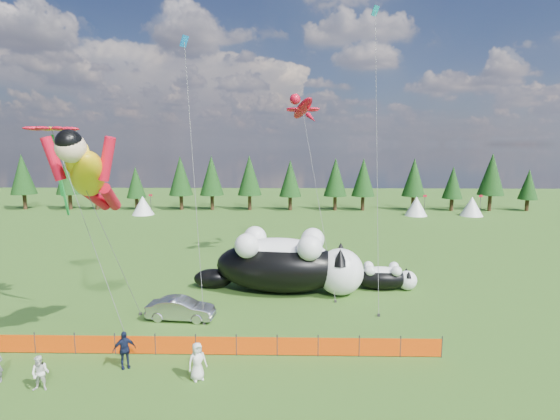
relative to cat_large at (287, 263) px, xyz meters
name	(u,v)px	position (x,y,z in m)	size (l,w,h in m)	color
ground	(225,330)	(-3.41, -6.47, -2.07)	(160.00, 160.00, 0.00)	#0F3609
safety_fence	(216,345)	(-3.41, -9.47, -1.57)	(22.06, 0.06, 1.10)	#262626
tree_line	(267,185)	(-3.41, 38.53, 1.93)	(90.00, 4.00, 8.00)	black
festival_tents	(340,206)	(7.59, 33.53, -0.67)	(50.00, 3.20, 2.80)	white
cat_large	(287,263)	(0.00, 0.00, 0.00)	(12.07, 5.36, 4.36)	black
cat_small	(385,277)	(6.99, 0.68, -1.18)	(5.19, 2.04, 1.87)	black
car	(181,309)	(-6.23, -5.08, -1.42)	(1.39, 3.98, 1.31)	#ADADB2
spectator_b	(40,373)	(-10.27, -12.72, -1.31)	(0.74, 0.44, 1.53)	silver
spectator_c	(124,350)	(-7.44, -10.78, -1.19)	(1.04, 0.53, 1.77)	#121934
spectator_e	(197,361)	(-3.85, -11.73, -1.22)	(0.83, 0.54, 1.70)	silver
superhero_kite	(88,175)	(-9.31, -9.25, 6.77)	(6.40, 8.16, 11.76)	#DDAF0B
gecko_kite	(303,108)	(1.26, 7.70, 11.17)	(4.37, 12.96, 16.45)	red
flower_kite	(52,132)	(-12.84, -5.59, 8.88)	(5.98, 3.93, 12.06)	red
diamond_kite_a	(185,56)	(-6.39, -1.23, 13.68)	(2.14, 5.40, 17.67)	blue
diamond_kite_b	(375,29)	(6.18, 2.76, 16.21)	(1.15, 8.12, 20.97)	#0C8996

